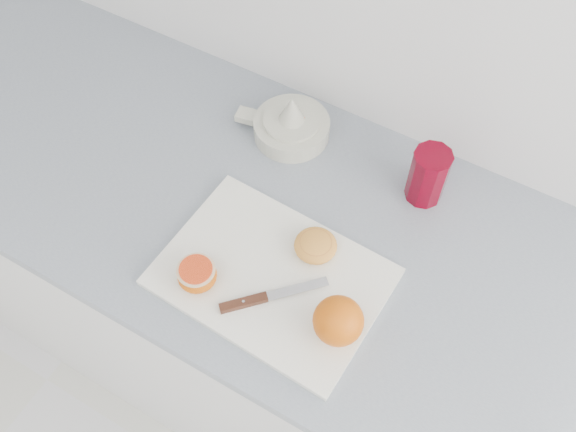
{
  "coord_description": "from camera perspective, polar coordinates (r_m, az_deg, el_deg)",
  "views": [
    {
      "loc": [
        0.52,
        1.13,
        1.9
      ],
      "look_at": [
        0.21,
        1.67,
        0.96
      ],
      "focal_mm": 40.0,
      "sensor_mm": 36.0,
      "label": 1
    }
  ],
  "objects": [
    {
      "name": "half_orange",
      "position": [
        1.12,
        -8.09,
        -5.2
      ],
      "size": [
        0.07,
        0.07,
        0.04
      ],
      "color": "orange",
      "rests_on": "cutting_board"
    },
    {
      "name": "red_tumbler",
      "position": [
        1.22,
        12.3,
        3.4
      ],
      "size": [
        0.07,
        0.07,
        0.12
      ],
      "color": "#6B0012",
      "rests_on": "counter"
    },
    {
      "name": "squeezed_shell",
      "position": [
        1.14,
        2.47,
        -2.62
      ],
      "size": [
        0.08,
        0.08,
        0.03
      ],
      "color": "orange",
      "rests_on": "cutting_board"
    },
    {
      "name": "citrus_juicer",
      "position": [
        1.31,
        0.25,
        8.11
      ],
      "size": [
        0.2,
        0.16,
        0.1
      ],
      "color": "silver",
      "rests_on": "counter"
    },
    {
      "name": "paring_knife",
      "position": [
        1.1,
        -3.11,
        -7.49
      ],
      "size": [
        0.15,
        0.15,
        0.01
      ],
      "color": "#4B2313",
      "rests_on": "cutting_board"
    },
    {
      "name": "cutting_board",
      "position": [
        1.14,
        -1.46,
        -5.41
      ],
      "size": [
        0.4,
        0.29,
        0.01
      ],
      "primitive_type": "cube",
      "rotation": [
        0.0,
        0.0,
        -0.04
      ],
      "color": "white",
      "rests_on": "counter"
    },
    {
      "name": "whole_orange",
      "position": [
        1.05,
        4.49,
        -9.28
      ],
      "size": [
        0.08,
        0.08,
        0.08
      ],
      "color": "orange",
      "rests_on": "cutting_board"
    },
    {
      "name": "counter",
      "position": [
        1.58,
        1.89,
        -10.05
      ],
      "size": [
        2.58,
        0.64,
        0.89
      ],
      "color": "white",
      "rests_on": "ground"
    }
  ]
}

